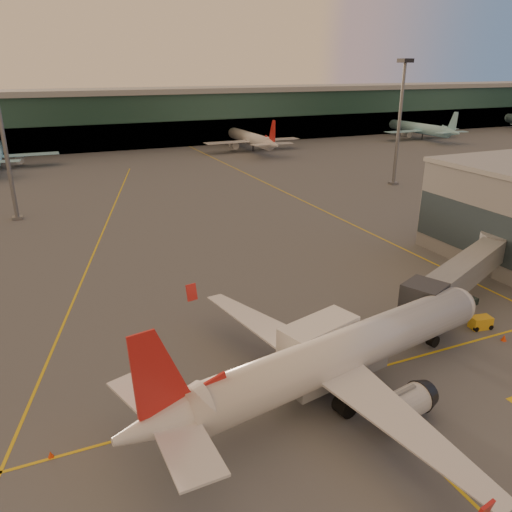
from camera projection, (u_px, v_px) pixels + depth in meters
name	position (u px, v px, depth m)	size (l,w,h in m)	color
ground	(322.00, 432.00, 35.21)	(600.00, 600.00, 0.00)	#4C4F54
taxi_markings	(115.00, 249.00, 70.49)	(100.12, 173.00, 0.01)	yellow
terminal	(86.00, 120.00, 153.31)	(400.00, 20.00, 17.60)	#19382D
mast_west_near	(2.00, 129.00, 78.80)	(2.40, 2.40, 25.60)	slate
mast_east_near	(400.00, 114.00, 103.63)	(2.40, 2.40, 25.60)	slate
distant_aircraft_row	(139.00, 158.00, 140.17)	(350.00, 34.00, 13.00)	#8DD2EC
main_airplane	(334.00, 358.00, 38.06)	(33.97, 30.82, 10.30)	silver
jet_bridge	(469.00, 269.00, 54.14)	(22.89, 12.41, 5.33)	slate
catering_truck	(319.00, 347.00, 40.38)	(7.15, 4.56, 5.14)	#AC3E18
gpu_cart	(481.00, 323.00, 48.97)	(2.26, 1.58, 1.21)	gold
cone_nose	(504.00, 338.00, 46.82)	(0.49, 0.49, 0.62)	#EA3E0C
cone_tail	(51.00, 454.00, 32.86)	(0.38, 0.38, 0.48)	#EA3E0C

